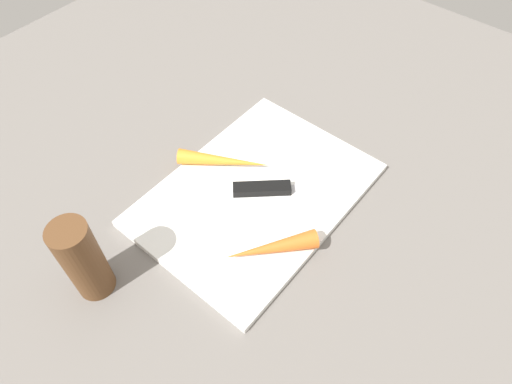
% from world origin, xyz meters
% --- Properties ---
extents(ground_plane, '(1.40, 1.40, 0.00)m').
position_xyz_m(ground_plane, '(0.00, 0.00, 0.00)').
color(ground_plane, slate).
extents(cutting_board, '(0.36, 0.26, 0.01)m').
position_xyz_m(cutting_board, '(0.00, 0.00, 0.01)').
color(cutting_board, white).
rests_on(cutting_board, ground_plane).
extents(knife, '(0.15, 0.16, 0.01)m').
position_xyz_m(knife, '(0.02, -0.02, 0.02)').
color(knife, '#B7B7BC').
rests_on(knife, cutting_board).
extents(carrot_long, '(0.10, 0.14, 0.03)m').
position_xyz_m(carrot_long, '(0.01, 0.07, 0.02)').
color(carrot_long, orange).
rests_on(carrot_long, cutting_board).
extents(carrot_short, '(0.12, 0.10, 0.03)m').
position_xyz_m(carrot_short, '(-0.07, -0.09, 0.03)').
color(carrot_short, orange).
rests_on(carrot_short, cutting_board).
extents(pepper_grinder, '(0.05, 0.05, 0.14)m').
position_xyz_m(pepper_grinder, '(-0.26, 0.07, 0.07)').
color(pepper_grinder, brown).
rests_on(pepper_grinder, ground_plane).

